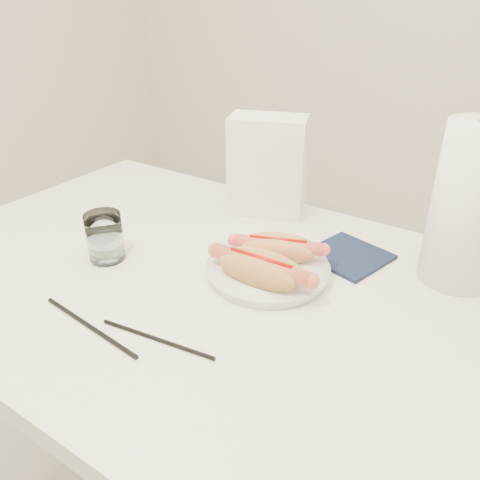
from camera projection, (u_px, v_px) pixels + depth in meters
The scene contains 10 objects.
table at pixel (200, 297), 0.95m from camera, with size 1.20×0.80×0.75m.
plate at pixel (268, 271), 0.90m from camera, with size 0.23×0.23×0.02m, color white.
hotdog_left at pixel (278, 248), 0.92m from camera, with size 0.17×0.11×0.05m.
hotdog_right at pixel (261, 269), 0.85m from camera, with size 0.20×0.08×0.05m.
water_glass at pixel (105, 237), 0.94m from camera, with size 0.07×0.07×0.10m, color silver.
chopstick_near at pixel (90, 326), 0.77m from camera, with size 0.01×0.01×0.23m, color black.
chopstick_far at pixel (157, 339), 0.74m from camera, with size 0.01×0.01×0.20m, color black.
napkin_box at pixel (267, 166), 1.11m from camera, with size 0.17×0.10×0.23m, color white.
navy_napkin at pixel (348, 256), 0.97m from camera, with size 0.14×0.14×0.01m, color #111A37.
paper_towel_roll at pixel (470, 206), 0.83m from camera, with size 0.13×0.13×0.29m, color white.
Camera 1 is at (0.50, -0.60, 1.24)m, focal length 35.70 mm.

